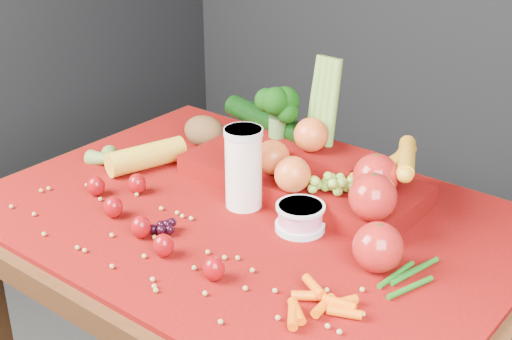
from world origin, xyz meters
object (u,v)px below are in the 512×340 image
Objects in this scene: yogurt_bowl at (300,216)px; table at (250,258)px; produce_mound at (316,168)px; milk_glass at (244,165)px.

table is at bearing -175.07° from yogurt_bowl.
produce_mound is at bearing 69.38° from table.
milk_glass is 0.16m from yogurt_bowl.
milk_glass is (-0.03, 0.02, 0.20)m from table.
milk_glass is at bearing -123.48° from produce_mound.
yogurt_bowl reaches higher than table.
milk_glass reaches higher than yogurt_bowl.
produce_mound reaches higher than table.
table is at bearing -110.62° from produce_mound.
milk_glass is 0.27× the size of produce_mound.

